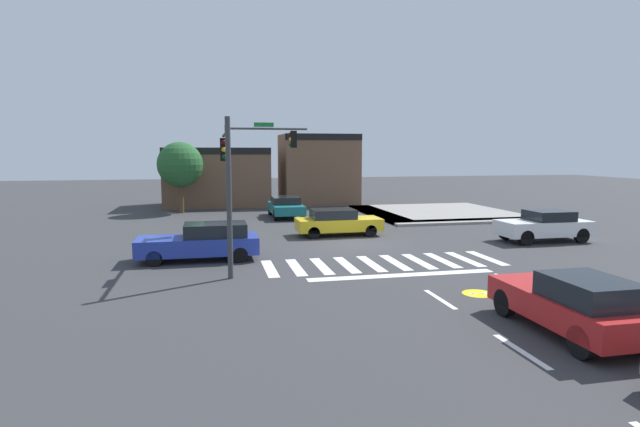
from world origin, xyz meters
TOP-DOWN VIEW (x-y plane):
  - ground_plane at (0.00, 0.00)m, footprint 120.00×120.00m
  - crosswalk_near at (0.00, -4.50)m, footprint 9.26×2.85m
  - lane_markings at (1.11, -12.02)m, footprint 6.80×20.25m
  - bike_detector_marking at (1.40, -9.19)m, footprint 0.95×0.95m
  - curb_corner_northeast at (8.49, 9.42)m, footprint 10.00×10.60m
  - storefront_row at (-2.18, 18.63)m, footprint 15.33×5.57m
  - traffic_signal_southwest at (-5.90, -3.69)m, footprint 0.32×4.98m
  - traffic_signal_northwest at (-3.92, 5.71)m, footprint 4.52×0.32m
  - car_yellow at (-0.14, 2.28)m, footprint 4.34×1.82m
  - car_white at (9.18, -1.54)m, footprint 4.32×1.88m
  - car_red at (1.73, -12.87)m, footprint 1.72×4.22m
  - car_blue at (-6.86, -2.41)m, footprint 4.72×1.80m
  - car_teal at (-1.66, 10.09)m, footprint 1.95×4.31m
  - roadside_tree at (-8.50, 14.00)m, footprint 3.16×3.16m

SIDE VIEW (x-z plane):
  - ground_plane at x=0.00m, z-range 0.00..0.00m
  - bike_detector_marking at x=1.40m, z-range 0.00..0.01m
  - crosswalk_near at x=0.00m, z-range 0.00..0.01m
  - lane_markings at x=1.11m, z-range 0.00..0.01m
  - curb_corner_northeast at x=8.49m, z-range 0.00..0.15m
  - car_yellow at x=-0.14m, z-range 0.02..1.38m
  - car_teal at x=-1.66m, z-range 0.04..1.39m
  - car_blue at x=-6.86m, z-range 0.01..1.48m
  - car_red at x=1.73m, z-range 0.01..1.51m
  - car_white at x=9.18m, z-range 0.02..1.51m
  - storefront_row at x=-2.18m, z-range -0.28..5.41m
  - roadside_tree at x=-8.50m, z-range 0.89..5.87m
  - traffic_signal_southwest at x=-5.90m, z-range 1.02..6.48m
  - traffic_signal_northwest at x=-3.92m, z-range 1.08..7.20m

